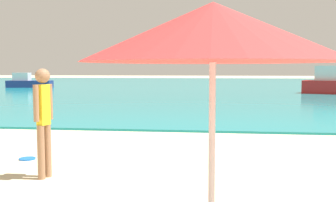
{
  "coord_description": "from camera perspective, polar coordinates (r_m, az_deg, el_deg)",
  "views": [
    {
      "loc": [
        0.56,
        1.22,
        1.6
      ],
      "look_at": [
        -0.58,
        10.55,
        0.85
      ],
      "focal_mm": 42.49,
      "sensor_mm": 36.0,
      "label": 1
    }
  ],
  "objects": [
    {
      "name": "water",
      "position": [
        39.97,
        6.19,
        2.3
      ],
      "size": [
        160.0,
        60.0,
        0.06
      ],
      "primitive_type": "cube",
      "color": "teal",
      "rests_on": "ground"
    },
    {
      "name": "person_standing",
      "position": [
        6.07,
        -17.43,
        -2.1
      ],
      "size": [
        0.21,
        0.36,
        1.61
      ],
      "rotation": [
        0.0,
        0.0,
        4.42
      ],
      "color": "#936B4C",
      "rests_on": "ground"
    },
    {
      "name": "frisbee",
      "position": [
        7.56,
        -19.54,
        -7.8
      ],
      "size": [
        0.29,
        0.29,
        0.03
      ],
      "primitive_type": "cylinder",
      "color": "blue",
      "rests_on": "ground"
    },
    {
      "name": "boat_far",
      "position": [
        35.59,
        -19.44,
        2.54
      ],
      "size": [
        3.77,
        1.46,
        1.25
      ],
      "rotation": [
        0.0,
        0.0,
        0.08
      ],
      "color": "navy",
      "rests_on": "water"
    },
    {
      "name": "beach_umbrella",
      "position": [
        3.02,
        6.46,
        9.75
      ],
      "size": [
        1.98,
        1.98,
        2.1
      ],
      "color": "#B7B7BC",
      "rests_on": "ground"
    }
  ]
}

